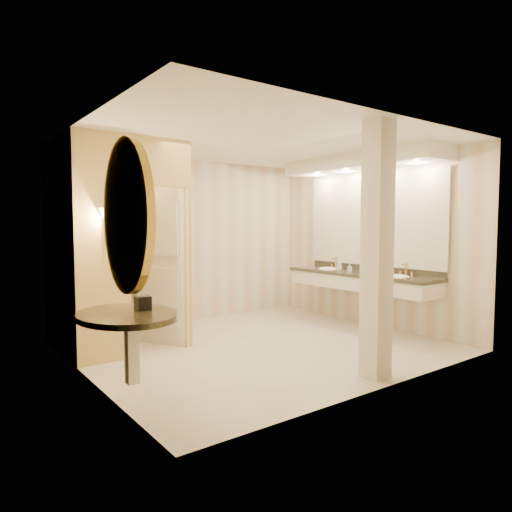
# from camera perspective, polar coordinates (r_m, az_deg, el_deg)

# --- Properties ---
(floor) EXTENTS (4.50, 4.50, 0.00)m
(floor) POSITION_cam_1_polar(r_m,az_deg,el_deg) (6.25, 0.50, -11.14)
(floor) COLOR beige
(floor) RESTS_ON ground
(ceiling) EXTENTS (4.50, 4.50, 0.00)m
(ceiling) POSITION_cam_1_polar(r_m,az_deg,el_deg) (6.13, 0.52, 14.04)
(ceiling) COLOR silver
(ceiling) RESTS_ON wall_back
(wall_back) EXTENTS (4.50, 0.02, 2.70)m
(wall_back) POSITION_cam_1_polar(r_m,az_deg,el_deg) (7.73, -8.47, 1.87)
(wall_back) COLOR beige
(wall_back) RESTS_ON floor
(wall_front) EXTENTS (4.50, 0.02, 2.70)m
(wall_front) POSITION_cam_1_polar(r_m,az_deg,el_deg) (4.61, 15.68, 0.34)
(wall_front) COLOR beige
(wall_front) RESTS_ON floor
(wall_left) EXTENTS (0.02, 4.00, 2.70)m
(wall_left) POSITION_cam_1_polar(r_m,az_deg,el_deg) (5.02, -20.46, 0.53)
(wall_left) COLOR beige
(wall_left) RESTS_ON floor
(wall_right) EXTENTS (0.02, 4.00, 2.70)m
(wall_right) POSITION_cam_1_polar(r_m,az_deg,el_deg) (7.61, 14.16, 1.76)
(wall_right) COLOR beige
(wall_right) RESTS_ON floor
(toilet_closet) EXTENTS (1.50, 1.55, 2.70)m
(toilet_closet) POSITION_cam_1_polar(r_m,az_deg,el_deg) (6.31, -13.10, 1.66)
(toilet_closet) COLOR #EBC97A
(toilet_closet) RESTS_ON floor
(wall_sconce) EXTENTS (0.14, 0.14, 0.42)m
(wall_sconce) POSITION_cam_1_polar(r_m,az_deg,el_deg) (5.52, -18.55, 4.84)
(wall_sconce) COLOR gold
(wall_sconce) RESTS_ON toilet_closet
(vanity) EXTENTS (0.75, 2.80, 2.09)m
(vanity) POSITION_cam_1_polar(r_m,az_deg,el_deg) (7.37, 13.11, 3.88)
(vanity) COLOR silver
(vanity) RESTS_ON floor
(console_shelf) EXTENTS (1.02, 1.02, 1.96)m
(console_shelf) POSITION_cam_1_polar(r_m,az_deg,el_deg) (4.03, -15.78, -0.22)
(console_shelf) COLOR black
(console_shelf) RESTS_ON floor
(pillar) EXTENTS (0.25, 0.25, 2.70)m
(pillar) POSITION_cam_1_polar(r_m,az_deg,el_deg) (4.96, 14.90, 0.61)
(pillar) COLOR silver
(pillar) RESTS_ON floor
(tissue_box) EXTENTS (0.13, 0.13, 0.12)m
(tissue_box) POSITION_cam_1_polar(r_m,az_deg,el_deg) (4.17, -13.95, -5.72)
(tissue_box) COLOR black
(tissue_box) RESTS_ON console_shelf
(toilet) EXTENTS (0.50, 0.75, 0.71)m
(toilet) POSITION_cam_1_polar(r_m,az_deg,el_deg) (6.73, -21.21, -7.20)
(toilet) COLOR white
(toilet) RESTS_ON floor
(soap_bottle_a) EXTENTS (0.07, 0.07, 0.12)m
(soap_bottle_a) POSITION_cam_1_polar(r_m,az_deg,el_deg) (7.46, 11.61, -1.43)
(soap_bottle_a) COLOR beige
(soap_bottle_a) RESTS_ON vanity
(soap_bottle_b) EXTENTS (0.11, 0.11, 0.11)m
(soap_bottle_b) POSITION_cam_1_polar(r_m,az_deg,el_deg) (7.18, 14.72, -1.73)
(soap_bottle_b) COLOR silver
(soap_bottle_b) RESTS_ON vanity
(soap_bottle_c) EXTENTS (0.10, 0.10, 0.23)m
(soap_bottle_c) POSITION_cam_1_polar(r_m,az_deg,el_deg) (7.58, 10.36, -0.90)
(soap_bottle_c) COLOR #C6B28C
(soap_bottle_c) RESTS_ON vanity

